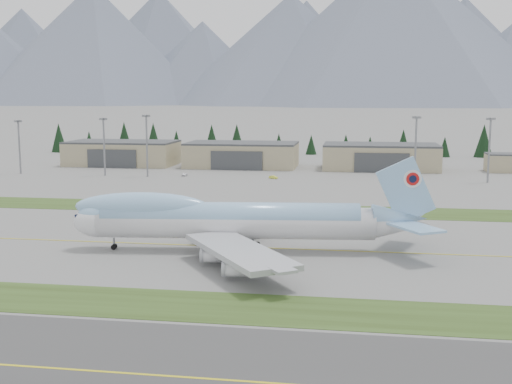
% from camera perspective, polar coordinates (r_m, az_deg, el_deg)
% --- Properties ---
extents(ground, '(7000.00, 7000.00, 0.00)m').
position_cam_1_polar(ground, '(135.23, -6.10, -4.72)').
color(ground, slate).
rests_on(ground, ground).
extents(grass_strip_near, '(400.00, 14.00, 0.08)m').
position_cam_1_polar(grass_strip_near, '(100.34, -11.74, -9.58)').
color(grass_strip_near, '#2F4318').
rests_on(grass_strip_near, ground).
extents(grass_strip_far, '(400.00, 18.00, 0.08)m').
position_cam_1_polar(grass_strip_far, '(178.20, -2.39, -1.46)').
color(grass_strip_far, '#2F4318').
rests_on(grass_strip_far, ground).
extents(asphalt_taxiway, '(400.00, 32.00, 0.04)m').
position_cam_1_polar(asphalt_taxiway, '(79.78, -17.96, -14.67)').
color(asphalt_taxiway, '#353535').
rests_on(asphalt_taxiway, ground).
extents(taxiway_line_main, '(400.00, 0.40, 0.02)m').
position_cam_1_polar(taxiway_line_main, '(135.23, -6.10, -4.72)').
color(taxiway_line_main, yellow).
rests_on(taxiway_line_main, ground).
extents(taxiway_line_near, '(400.00, 0.40, 0.02)m').
position_cam_1_polar(taxiway_line_near, '(79.78, -17.96, -14.67)').
color(taxiway_line_near, yellow).
rests_on(taxiway_line_near, ground).
extents(boeing_747_freighter, '(73.49, 62.98, 19.31)m').
position_cam_1_polar(boeing_747_freighter, '(128.63, -2.19, -2.47)').
color(boeing_747_freighter, silver).
rests_on(boeing_747_freighter, ground).
extents(hangar_left, '(48.00, 26.60, 10.80)m').
position_cam_1_polar(hangar_left, '(297.08, -11.78, 3.42)').
color(hangar_left, tan).
rests_on(hangar_left, ground).
extents(hangar_center, '(48.00, 26.60, 10.80)m').
position_cam_1_polar(hangar_center, '(282.53, -1.26, 3.34)').
color(hangar_center, tan).
rests_on(hangar_center, ground).
extents(hangar_right, '(48.00, 26.60, 10.80)m').
position_cam_1_polar(hangar_right, '(278.42, 11.01, 3.11)').
color(hangar_right, tan).
rests_on(hangar_right, ground).
extents(control_shed, '(14.00, 12.00, 7.60)m').
position_cam_1_polar(control_shed, '(283.09, 21.19, 2.46)').
color(control_shed, tan).
rests_on(control_shed, ground).
extents(floodlight_masts, '(183.65, 5.46, 23.80)m').
position_cam_1_polar(floodlight_masts, '(242.99, -2.34, 5.01)').
color(floodlight_masts, gray).
rests_on(floodlight_masts, ground).
extents(service_vehicle_a, '(1.62, 3.81, 1.29)m').
position_cam_1_polar(service_vehicle_a, '(251.80, -6.37, 1.43)').
color(service_vehicle_a, white).
rests_on(service_vehicle_a, ground).
extents(service_vehicle_b, '(3.78, 2.85, 1.19)m').
position_cam_1_polar(service_vehicle_b, '(242.12, 1.56, 1.19)').
color(service_vehicle_b, '#D5DE37').
rests_on(service_vehicle_b, ground).
extents(service_vehicle_c, '(3.21, 4.85, 1.30)m').
position_cam_1_polar(service_vehicle_c, '(269.36, 12.89, 1.72)').
color(service_vehicle_c, '#A4A3A8').
rests_on(service_vehicle_c, ground).
extents(conifer_belt, '(264.99, 16.79, 16.84)m').
position_cam_1_polar(conifer_belt, '(342.97, 0.68, 4.59)').
color(conifer_belt, black).
rests_on(conifer_belt, ground).
extents(mountain_ridge_front, '(4213.29, 1205.83, 524.44)m').
position_cam_1_polar(mountain_ridge_front, '(2324.24, 9.73, 13.17)').
color(mountain_ridge_front, slate).
rests_on(mountain_ridge_front, ground).
extents(mountain_ridge_rear, '(4486.49, 1058.51, 529.26)m').
position_cam_1_polar(mountain_ridge_rear, '(3040.56, 12.43, 12.54)').
color(mountain_ridge_rear, slate).
rests_on(mountain_ridge_rear, ground).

